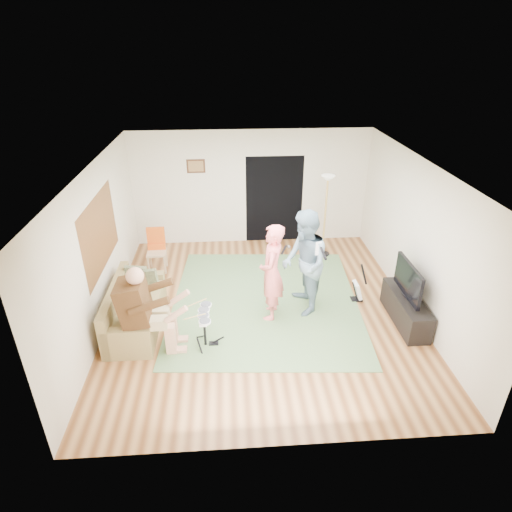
{
  "coord_description": "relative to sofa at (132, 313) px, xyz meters",
  "views": [
    {
      "loc": [
        -0.57,
        -6.59,
        4.53
      ],
      "look_at": [
        -0.08,
        0.3,
        0.96
      ],
      "focal_mm": 30.0,
      "sensor_mm": 36.0,
      "label": 1
    }
  ],
  "objects": [
    {
      "name": "ceiling",
      "position": [
        2.29,
        0.33,
        2.44
      ],
      "size": [
        6.0,
        6.0,
        0.0
      ],
      "primitive_type": "plane",
      "rotation": [
        3.14,
        0.0,
        0.0
      ],
      "color": "white",
      "rests_on": "walls"
    },
    {
      "name": "floor",
      "position": [
        2.29,
        0.33,
        -0.26
      ],
      "size": [
        6.0,
        6.0,
        0.0
      ],
      "primitive_type": "plane",
      "color": "brown",
      "rests_on": "ground"
    },
    {
      "name": "microphone",
      "position": [
        2.64,
        0.11,
        1.07
      ],
      "size": [
        0.06,
        0.06,
        0.24
      ],
      "primitive_type": null,
      "color": "black",
      "rests_on": "singer"
    },
    {
      "name": "tv_cabinet",
      "position": [
        4.79,
        -0.23,
        -0.01
      ],
      "size": [
        0.4,
        1.4,
        0.5
      ],
      "primitive_type": "cube",
      "color": "black",
      "rests_on": "floor"
    },
    {
      "name": "guitar_spare",
      "position": [
        4.14,
        0.5,
        -0.03
      ],
      "size": [
        0.28,
        0.25,
        0.78
      ],
      "color": "black",
      "rests_on": "floor"
    },
    {
      "name": "singer",
      "position": [
        2.44,
        0.11,
        0.63
      ],
      "size": [
        0.55,
        0.72,
        1.78
      ],
      "primitive_type": "imported",
      "rotation": [
        0.0,
        0.0,
        -1.78
      ],
      "color": "#FF6E72",
      "rests_on": "floor"
    },
    {
      "name": "picture_frame",
      "position": [
        1.04,
        3.32,
        1.64
      ],
      "size": [
        0.42,
        0.03,
        0.32
      ],
      "primitive_type": "cube",
      "color": "#3F2314",
      "rests_on": "walls"
    },
    {
      "name": "window_blinds",
      "position": [
        -0.46,
        0.53,
        1.29
      ],
      "size": [
        0.0,
        2.05,
        2.05
      ],
      "primitive_type": "plane",
      "rotation": [
        1.57,
        0.0,
        1.57
      ],
      "color": "brown",
      "rests_on": "walls"
    },
    {
      "name": "guitar_held",
      "position": [
        3.24,
        0.27,
        1.06
      ],
      "size": [
        0.13,
        0.6,
        0.26
      ],
      "primitive_type": null,
      "rotation": [
        0.0,
        0.0,
        -0.02
      ],
      "color": "white",
      "rests_on": "guitarist"
    },
    {
      "name": "torchiere_lamp",
      "position": [
        3.88,
        2.44,
        1.03
      ],
      "size": [
        0.34,
        0.34,
        1.88
      ],
      "color": "black",
      "rests_on": "floor"
    },
    {
      "name": "drummer",
      "position": [
        0.43,
        -0.65,
        0.32
      ],
      "size": [
        0.96,
        0.54,
        1.48
      ],
      "color": "#482C14",
      "rests_on": "sofa"
    },
    {
      "name": "guitarist",
      "position": [
        3.04,
        0.27,
        0.71
      ],
      "size": [
        0.79,
        0.98,
        1.93
      ],
      "primitive_type": "imported",
      "rotation": [
        0.0,
        0.0,
        -1.51
      ],
      "color": "#6C8B9E",
      "rests_on": "floor"
    },
    {
      "name": "television",
      "position": [
        4.74,
        -0.23,
        0.59
      ],
      "size": [
        0.06,
        1.02,
        0.58
      ],
      "primitive_type": "cube",
      "color": "black",
      "rests_on": "tv_cabinet"
    },
    {
      "name": "area_rug",
      "position": [
        2.38,
        0.57,
        -0.25
      ],
      "size": [
        3.74,
        4.13,
        0.02
      ],
      "primitive_type": "cube",
      "rotation": [
        0.0,
        0.0,
        -0.07
      ],
      "color": "#547849",
      "rests_on": "floor"
    },
    {
      "name": "doorway",
      "position": [
        2.84,
        3.32,
        0.79
      ],
      "size": [
        2.1,
        0.0,
        2.1
      ],
      "primitive_type": "plane",
      "rotation": [
        1.57,
        0.0,
        0.0
      ],
      "color": "black",
      "rests_on": "walls"
    },
    {
      "name": "walls",
      "position": [
        2.29,
        0.33,
        1.09
      ],
      "size": [
        5.5,
        6.0,
        2.7
      ],
      "primitive_type": null,
      "color": "beige",
      "rests_on": "floor"
    },
    {
      "name": "drum_kit",
      "position": [
        1.29,
        -0.65,
        0.03
      ],
      "size": [
        0.36,
        0.65,
        0.67
      ],
      "color": "black",
      "rests_on": "floor"
    },
    {
      "name": "dining_chair",
      "position": [
        0.18,
        2.0,
        0.07
      ],
      "size": [
        0.41,
        0.43,
        0.93
      ],
      "rotation": [
        0.0,
        0.0,
        0.04
      ],
      "color": "tan",
      "rests_on": "floor"
    },
    {
      "name": "sofa",
      "position": [
        0.0,
        0.0,
        0.0
      ],
      "size": [
        0.79,
        1.91,
        0.77
      ],
      "color": "olive",
      "rests_on": "floor"
    }
  ]
}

